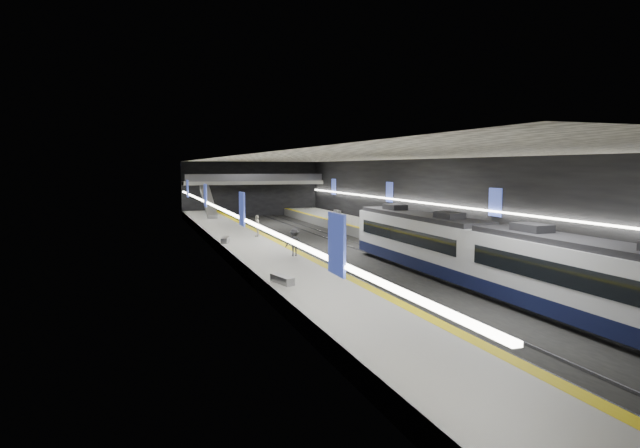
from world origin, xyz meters
name	(u,v)px	position (x,y,z in m)	size (l,w,h in m)	color
ground	(338,251)	(0.00, 0.00, 0.00)	(70.00, 70.00, 0.00)	black
ceiling	(339,158)	(0.00, 0.00, 8.00)	(20.00, 70.00, 0.04)	beige
wall_left	(221,208)	(-10.00, 0.00, 4.00)	(0.04, 70.00, 8.00)	black
wall_right	(440,202)	(10.00, 0.00, 4.00)	(0.04, 70.00, 8.00)	black
wall_back	(251,189)	(0.00, 35.00, 4.00)	(20.00, 0.04, 8.00)	black
platform_left	(253,250)	(-7.50, 0.00, 0.50)	(5.00, 70.00, 1.00)	slate
tile_surface_left	(253,244)	(-7.50, 0.00, 1.01)	(5.00, 70.00, 0.02)	#A8A8A3
tactile_strip_left	(279,242)	(-5.30, 0.00, 1.02)	(0.60, 70.00, 0.02)	yellow
platform_right	(415,241)	(7.50, 0.00, 0.50)	(5.00, 70.00, 1.00)	slate
tile_surface_right	(415,236)	(7.50, 0.00, 1.01)	(5.00, 70.00, 0.02)	#A8A8A3
tactile_strip_right	(393,237)	(5.30, 0.00, 1.02)	(0.60, 70.00, 0.02)	yellow
rails	(338,250)	(0.00, 0.00, 0.06)	(6.52, 70.00, 0.12)	gray
train	(485,254)	(2.50, -16.82, 2.20)	(2.69, 30.04, 3.60)	#0E1335
ad_posters	(334,198)	(0.00, 1.00, 4.50)	(19.94, 53.50, 2.20)	#3A4CB0
cove_light_left	(224,210)	(-9.80, 0.00, 3.80)	(0.25, 68.60, 0.12)	white
cove_light_right	(438,204)	(9.80, 0.00, 3.80)	(0.25, 68.60, 0.12)	white
mezzanine_bridge	(254,182)	(0.00, 32.93, 5.04)	(20.00, 3.00, 1.50)	gray
escalator	(208,201)	(-7.50, 26.00, 2.90)	(1.20, 8.00, 0.60)	#99999E
bench_left_near	(282,280)	(-9.25, -15.31, 1.22)	(0.50, 1.80, 0.44)	#99999E
bench_left_far	(225,240)	(-9.50, 1.38, 1.22)	(0.51, 1.82, 0.45)	#99999E
bench_right_far	(337,212)	(9.50, 24.52, 1.22)	(0.49, 1.78, 0.43)	#99999E
passenger_right_a	(476,240)	(6.90, -9.84, 1.93)	(0.68, 0.44, 1.86)	#A93F53
passenger_left_a	(257,226)	(-6.18, 4.13, 1.97)	(1.13, 0.47, 1.94)	beige
passenger_left_b	(294,243)	(-6.07, -7.02, 1.97)	(1.25, 0.72, 1.93)	#45454D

